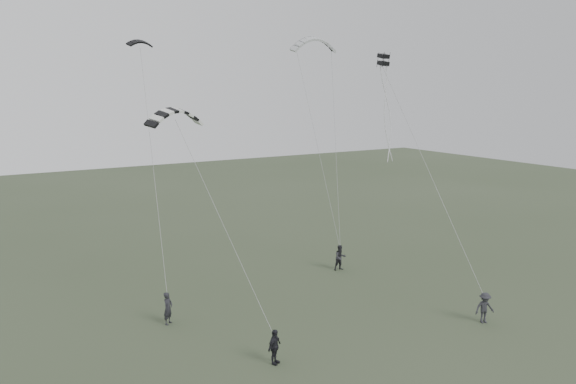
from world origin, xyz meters
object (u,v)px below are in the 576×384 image
flyer_right (340,258)px  kite_striped (175,110)px  kite_pale_large (314,39)px  kite_dark_small (140,41)px  flyer_left (168,308)px  flyer_center (275,347)px  flyer_far (485,308)px  kite_box (383,60)px

flyer_right → kite_striped: (-12.41, -1.71, 10.59)m
flyer_right → kite_pale_large: kite_pale_large is taller
kite_dark_small → kite_striped: bearing=-103.8°
flyer_right → kite_pale_large: bearing=82.9°
flyer_right → kite_dark_small: size_ratio=1.13×
flyer_left → flyer_center: size_ratio=1.07×
kite_striped → flyer_center: bearing=-94.1°
flyer_center → flyer_right: bearing=12.3°
kite_pale_large → flyer_far: bearing=-78.2°
flyer_right → kite_pale_large: (1.30, 5.51, 15.44)m
flyer_center → kite_dark_small: 20.63m
kite_striped → flyer_far: bearing=-50.8°
kite_pale_large → flyer_center: bearing=-117.0°
flyer_left → kite_pale_large: 22.94m
flyer_left → flyer_right: 13.81m
flyer_right → kite_box: bearing=-64.9°
flyer_left → kite_pale_large: bearing=-11.9°
flyer_center → kite_box: (11.82, 6.77, 13.59)m
kite_dark_small → kite_box: (13.14, -7.67, -1.10)m
flyer_far → kite_dark_small: (-13.47, 16.28, 14.67)m
flyer_right → kite_box: 13.86m
flyer_left → flyer_far: size_ratio=1.04×
flyer_left → kite_striped: size_ratio=0.54×
flyer_right → kite_dark_small: 19.62m
flyer_right → kite_striped: size_ratio=0.55×
kite_pale_large → kite_striped: 16.24m
flyer_far → kite_box: size_ratio=2.51×
kite_striped → kite_dark_small: bearing=72.5°
flyer_right → kite_dark_small: kite_dark_small is taller
kite_dark_small → kite_pale_large: bearing=-8.7°
flyer_left → kite_striped: 10.70m
flyer_right → flyer_far: flyer_right is taller
flyer_center → kite_dark_small: kite_dark_small is taller
flyer_far → kite_pale_large: 22.97m
flyer_center → kite_striped: (-1.57, 7.90, 10.65)m
kite_dark_small → kite_box: 15.25m
flyer_left → flyer_right: (13.55, 2.69, 0.00)m
kite_dark_small → flyer_center: bearing=-96.4°
flyer_left → kite_dark_small: bearing=38.7°
flyer_left → kite_box: (14.52, -0.15, 13.53)m
kite_dark_small → flyer_far: bearing=-62.0°
flyer_right → kite_dark_small: (-12.16, 4.82, 14.62)m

